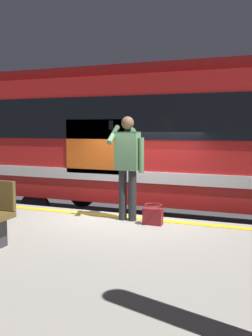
{
  "coord_description": "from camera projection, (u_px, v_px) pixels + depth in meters",
  "views": [
    {
      "loc": [
        -2.47,
        6.42,
        2.59
      ],
      "look_at": [
        -0.09,
        0.3,
        1.87
      ],
      "focal_mm": 39.87,
      "sensor_mm": 36.0,
      "label": 1
    }
  ],
  "objects": [
    {
      "name": "handbag",
      "position": [
        153.0,
        215.0,
        6.21
      ],
      "size": [
        0.32,
        0.29,
        0.35
      ],
      "color": "maroon",
      "rests_on": "platform"
    },
    {
      "name": "passenger",
      "position": [
        128.0,
        159.0,
        6.42
      ],
      "size": [
        0.57,
        0.55,
        1.8
      ],
      "color": "#262628",
      "rests_on": "platform"
    },
    {
      "name": "platform",
      "position": [
        59.0,
        292.0,
        4.79
      ],
      "size": [
        15.59,
        4.93,
        0.97
      ],
      "primitive_type": "cube",
      "color": "#9E998E",
      "rests_on": "ground"
    },
    {
      "name": "track_rail_far",
      "position": [
        169.0,
        222.0,
        9.97
      ],
      "size": [
        20.26,
        0.08,
        0.16
      ],
      "primitive_type": "cube",
      "color": "slate",
      "rests_on": "ground"
    },
    {
      "name": "ground_plane",
      "position": [
        127.0,
        264.0,
        7.12
      ],
      "size": [
        25.1,
        25.1,
        0.0
      ],
      "primitive_type": "plane",
      "color": "#3D3D3F"
    },
    {
      "name": "safety_line",
      "position": [
        121.0,
        217.0,
        6.74
      ],
      "size": [
        15.27,
        0.16,
        0.01
      ],
      "primitive_type": "cube",
      "color": "yellow",
      "rests_on": "platform"
    },
    {
      "name": "track_rail_near",
      "position": [
        153.0,
        236.0,
        8.64
      ],
      "size": [
        20.26,
        0.08,
        0.16
      ],
      "primitive_type": "cube",
      "color": "slate",
      "rests_on": "ground"
    },
    {
      "name": "train_carriage",
      "position": [
        204.0,
        135.0,
        8.68
      ],
      "size": [
        11.95,
        3.07,
        3.76
      ],
      "color": "red",
      "rests_on": "ground"
    }
  ]
}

